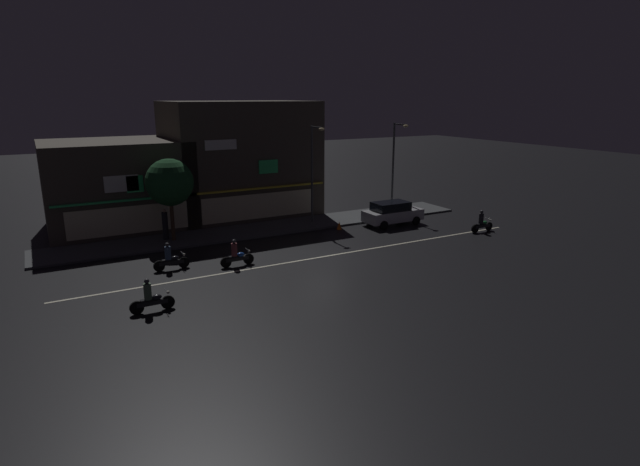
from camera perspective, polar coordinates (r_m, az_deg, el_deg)
name	(u,v)px	position (r m, az deg, el deg)	size (l,w,h in m)	color
ground_plane	(322,257)	(29.75, 0.27, -2.66)	(140.00, 140.00, 0.00)	black
lane_divider_stripe	(322,257)	(29.75, 0.27, -2.65)	(28.51, 0.16, 0.01)	beige
sidewalk_far	(271,228)	(36.11, -5.46, 0.55)	(30.01, 3.67, 0.14)	#424447
storefront_left_block	(240,159)	(40.47, -8.83, 8.09)	(10.71, 7.69, 8.61)	#4C443A
storefront_center_block	(117,185)	(38.57, -21.45, 4.99)	(9.30, 7.82, 6.05)	#4C443A
streetlamp_west	(313,166)	(36.61, -0.73, 7.40)	(0.44, 1.64, 6.85)	#47494C
streetlamp_mid	(395,159)	(41.16, 8.28, 8.07)	(0.44, 1.64, 6.83)	#47494C
pedestrian_on_sidewalk	(165,225)	(34.09, -16.71, 0.83)	(0.35, 0.35, 1.97)	#232328
street_tree	(170,183)	(33.20, -16.27, 5.36)	(2.92, 2.92, 5.15)	#473323
parked_car_near_kerb	(392,213)	(37.36, 7.97, 2.22)	(4.30, 1.98, 1.67)	silver
motorcycle_lead	(170,258)	(28.53, -16.21, -2.72)	(1.90, 0.60, 1.52)	black
motorcycle_following	(151,298)	(23.35, -18.19, -6.82)	(1.90, 0.60, 1.52)	black
motorcycle_opposite_lane	(236,255)	(28.36, -9.23, -2.41)	(1.90, 0.60, 1.52)	black
motorcycle_trailing_far	(482,223)	(36.72, 17.43, 1.07)	(1.90, 0.60, 1.52)	black
traffic_cone	(339,225)	(35.82, 2.13, 0.83)	(0.36, 0.36, 0.55)	orange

